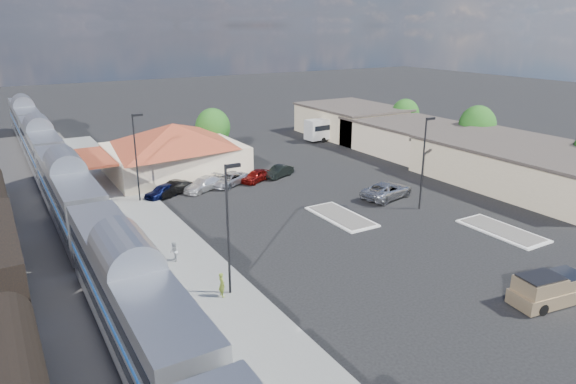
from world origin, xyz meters
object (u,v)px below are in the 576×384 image
pickup_truck (553,289)px  suv (387,190)px  station_depot (174,149)px  coach_bus (336,127)px

pickup_truck → suv: size_ratio=0.98×
station_depot → suv: (16.01, -19.87, -2.27)m
suv → coach_bus: size_ratio=0.57×
station_depot → coach_bus: (28.56, 6.79, -1.16)m
station_depot → suv: bearing=-51.2°
station_depot → pickup_truck: size_ratio=3.03×
station_depot → coach_bus: 29.38m
pickup_truck → suv: pickup_truck is taller
station_depot → pickup_truck: (11.14, -41.47, -2.18)m
pickup_truck → coach_bus: 51.32m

